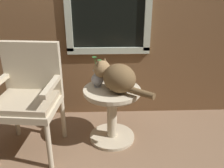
% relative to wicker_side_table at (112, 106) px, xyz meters
% --- Properties ---
extents(ground_plane, '(6.00, 6.00, 0.00)m').
position_rel_wicker_side_table_xyz_m(ground_plane, '(-0.13, -0.29, -0.37)').
color(ground_plane, '#7F6047').
extents(back_wall, '(4.00, 0.07, 2.60)m').
position_rel_wicker_side_table_xyz_m(back_wall, '(-0.13, 0.55, 0.93)').
color(back_wall, brown).
rests_on(back_wall, ground_plane).
extents(wicker_side_table, '(0.54, 0.54, 0.55)m').
position_rel_wicker_side_table_xyz_m(wicker_side_table, '(0.00, 0.00, 0.00)').
color(wicker_side_table, beige).
rests_on(wicker_side_table, ground_plane).
extents(wicker_chair, '(0.58, 0.55, 0.99)m').
position_rel_wicker_side_table_xyz_m(wicker_chair, '(-0.75, -0.08, 0.19)').
color(wicker_chair, beige).
rests_on(wicker_chair, ground_plane).
extents(cat, '(0.53, 0.44, 0.28)m').
position_rel_wicker_side_table_xyz_m(cat, '(0.04, -0.05, 0.32)').
color(cat, brown).
rests_on(cat, wicker_side_table).
extents(pewter_vase_with_ivy, '(0.12, 0.12, 0.30)m').
position_rel_wicker_side_table_xyz_m(pewter_vase_with_ivy, '(-0.13, 0.06, 0.27)').
color(pewter_vase_with_ivy, '#99999E').
rests_on(pewter_vase_with_ivy, wicker_side_table).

